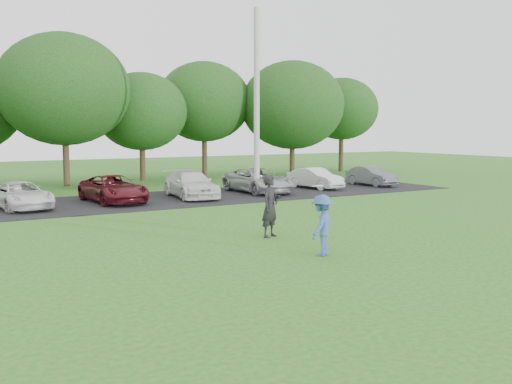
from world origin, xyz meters
TOP-DOWN VIEW (x-y plane):
  - ground at (0.00, 0.00)m, footprint 100.00×100.00m
  - parking_lot at (0.00, 13.00)m, footprint 32.00×6.50m
  - utility_pole at (5.02, 12.05)m, footprint 0.28×0.28m
  - frisbee_player at (-0.17, -0.18)m, footprint 1.18×1.07m
  - camera_bystander at (0.00, 2.64)m, footprint 0.83×0.72m
  - parked_cars at (-1.40, 13.06)m, footprint 28.24×4.76m
  - tree_row at (1.51, 22.76)m, footprint 42.39×9.85m

SIDE VIEW (x-z plane):
  - ground at x=0.00m, z-range 0.00..0.00m
  - parking_lot at x=0.00m, z-range 0.00..0.03m
  - parked_cars at x=-1.40m, z-range 0.00..1.25m
  - frisbee_player at x=-0.17m, z-range -0.14..1.74m
  - camera_bystander at x=0.00m, z-range 0.00..1.91m
  - utility_pole at x=5.02m, z-range 0.00..9.01m
  - tree_row at x=1.51m, z-range 0.59..9.23m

